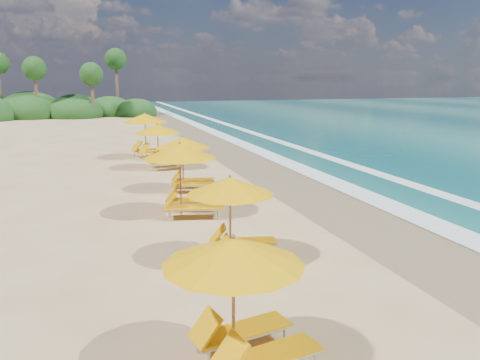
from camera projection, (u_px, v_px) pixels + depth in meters
ground at (240, 214)px, 16.39m from camera, size 160.00×160.00×0.00m
wet_sand at (344, 205)px, 17.57m from camera, size 4.00×160.00×0.01m
surf_foam at (407, 199)px, 18.36m from camera, size 4.00×160.00×0.01m
station_1 at (243, 293)px, 7.53m from camera, size 2.71×2.60×2.25m
station_2 at (237, 213)px, 12.01m from camera, size 2.69×2.57×2.23m
station_3 at (186, 174)px, 16.08m from camera, size 3.06×2.95×2.50m
station_4 at (187, 160)px, 19.64m from camera, size 2.78×2.67×2.28m
station_5 at (161, 143)px, 24.36m from camera, size 2.62×2.44×2.34m
station_6 at (149, 132)px, 27.67m from camera, size 3.37×3.30×2.65m
treeline at (40, 109)px, 55.70m from camera, size 25.80×8.80×9.74m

